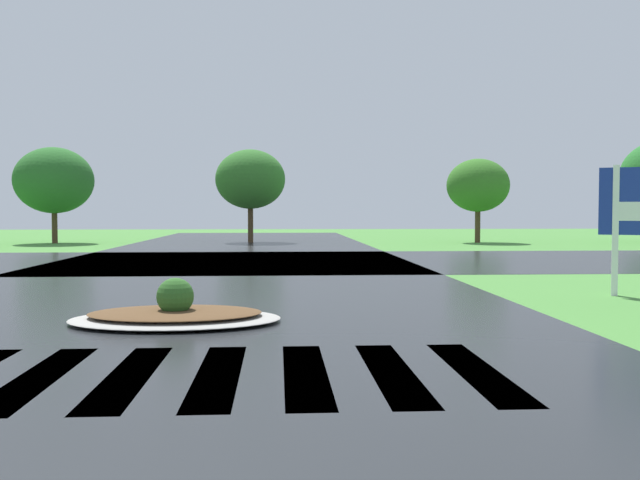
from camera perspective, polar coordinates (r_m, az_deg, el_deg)
The scene contains 5 objects.
asphalt_roadway at distance 12.71m, azimuth -10.30°, elevation -5.24°, with size 11.69×80.00×0.01m, color #232628.
asphalt_cross_road at distance 23.43m, azimuth -7.13°, elevation -1.72°, with size 90.00×10.52×0.01m, color #232628.
crosswalk_stripes at distance 7.56m, azimuth -15.19°, elevation -10.56°, with size 7.65×2.89×0.01m.
median_island at distance 10.83m, azimuth -11.65°, elevation -5.91°, with size 3.16×2.09×0.68m.
background_treeline at distance 35.89m, azimuth -4.94°, elevation 5.33°, with size 45.28×6.09×5.98m.
Camera 1 is at (1.52, -2.51, 1.69)m, focal length 39.47 mm.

